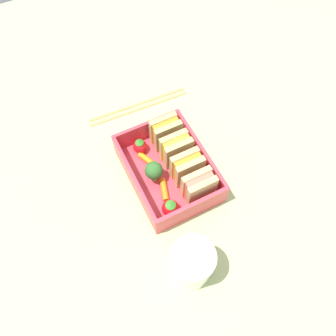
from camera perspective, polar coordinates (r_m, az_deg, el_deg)
ground_plane at (r=58.18cm, az=0.00°, el=-1.73°), size 120.00×120.00×2.00cm
bento_tray at (r=56.75cm, az=0.00°, el=-1.00°), size 17.36×12.90×1.20cm
bento_rim at (r=54.47cm, az=0.00°, el=0.24°), size 17.36×12.90×3.95cm
sandwich_left at (r=57.03cm, az=-0.39°, el=6.26°), size 2.94×4.99×5.73cm
sandwich_center_left at (r=55.15cm, az=1.41°, el=3.29°), size 2.94×4.99×5.73cm
sandwich_center at (r=53.49cm, az=3.33°, el=0.11°), size 2.94×4.99×5.73cm
sandwich_center_right at (r=52.06cm, az=5.36°, el=-3.26°), size 2.94×4.99×5.73cm
strawberry_left at (r=57.46cm, az=-4.90°, el=3.83°), size 2.47×2.47×3.07cm
carrot_stick_left at (r=56.85cm, az=-3.55°, el=1.37°), size 4.07×2.55×1.05cm
broccoli_floret at (r=53.25cm, az=-2.32°, el=-0.83°), size 3.04×3.04×4.34cm
carrot_stick_far_left at (r=54.21cm, az=-0.66°, el=-3.78°), size 3.96×2.11×1.03cm
strawberry_far_left at (r=51.86cm, az=0.46°, el=-7.00°), size 2.79×2.79×3.39cm
chopstick_pair at (r=65.57cm, az=-5.19°, el=10.78°), size 2.84×20.14×0.70cm
drinking_glass at (r=47.95cm, az=4.12°, el=-16.28°), size 6.10×6.10×8.50cm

